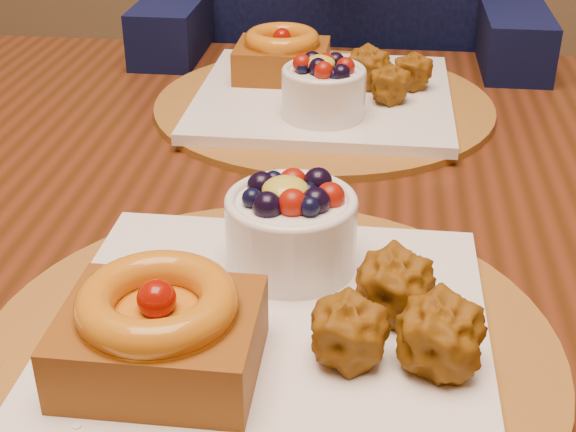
% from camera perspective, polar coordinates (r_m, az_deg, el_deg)
% --- Properties ---
extents(dining_table, '(1.60, 0.90, 0.76)m').
position_cam_1_polar(dining_table, '(0.75, 1.06, -3.91)').
color(dining_table, '#391C0A').
rests_on(dining_table, ground).
extents(place_setting_near, '(0.38, 0.38, 0.09)m').
position_cam_1_polar(place_setting_near, '(0.52, -1.64, -7.03)').
color(place_setting_near, brown).
rests_on(place_setting_near, dining_table).
extents(place_setting_far, '(0.38, 0.38, 0.08)m').
position_cam_1_polar(place_setting_far, '(0.90, 2.39, 8.98)').
color(place_setting_far, brown).
rests_on(place_setting_far, dining_table).
extents(chair_far, '(0.58, 0.58, 0.92)m').
position_cam_1_polar(chair_far, '(1.41, 5.18, 4.69)').
color(chair_far, black).
rests_on(chair_far, ground).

